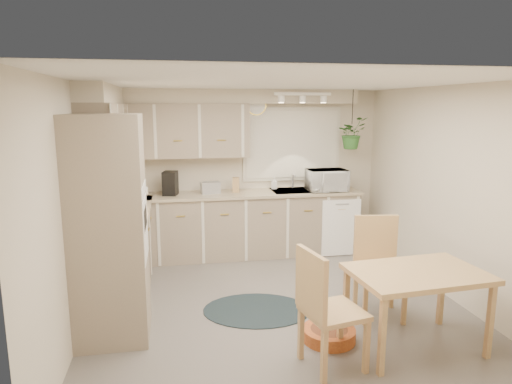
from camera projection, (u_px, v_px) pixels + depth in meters
floor at (277, 305)px, 5.03m from camera, size 4.20×4.20×0.00m
ceiling at (279, 83)px, 4.59m from camera, size 4.20×4.20×0.00m
wall_back at (246, 172)px, 6.84m from camera, size 4.00×0.04×2.40m
wall_front at (356, 267)px, 2.78m from camera, size 4.00×0.04×2.40m
wall_left at (79, 207)px, 4.45m from camera, size 0.04×4.20×2.40m
wall_right at (450, 193)px, 5.17m from camera, size 0.04×4.20×2.40m
base_cab_left at (123, 251)px, 5.49m from camera, size 0.60×1.85×0.90m
base_cab_back at (236, 226)px, 6.65m from camera, size 3.60×0.60×0.90m
counter_left at (122, 213)px, 5.41m from camera, size 0.64×1.89×0.04m
counter_back at (236, 194)px, 6.56m from camera, size 3.64×0.64×0.04m
oven_stack at (109, 230)px, 4.18m from camera, size 0.65×0.65×2.10m
wall_oven_face at (145, 228)px, 4.23m from camera, size 0.02×0.56×0.58m
upper_cab_left at (107, 136)px, 5.34m from camera, size 0.35×2.00×0.75m
upper_cab_back at (177, 131)px, 6.38m from camera, size 2.00×0.35×0.75m
soffit_left at (102, 94)px, 5.24m from camera, size 0.30×2.00×0.20m
soffit_back at (233, 96)px, 6.45m from camera, size 3.60×0.30×0.20m
cooktop at (117, 223)px, 4.85m from camera, size 0.52×0.58×0.02m
range_hood at (113, 181)px, 4.76m from camera, size 0.40×0.60×0.14m
window_blinds at (292, 144)px, 6.86m from camera, size 1.40×0.02×1.00m
window_frame at (292, 144)px, 6.87m from camera, size 1.50×0.02×1.10m
sink at (296, 193)px, 6.73m from camera, size 0.70×0.48×0.10m
dishwasher_front at (341, 228)px, 6.63m from camera, size 0.58×0.02×0.83m
track_light_bar at (303, 94)px, 6.22m from camera, size 0.80×0.04×0.04m
wall_clock at (256, 105)px, 6.66m from camera, size 0.30×0.03×0.30m
dining_table at (415, 309)px, 4.10m from camera, size 1.22×0.86×0.73m
chair_left at (334, 308)px, 3.78m from camera, size 0.57×0.57×1.03m
chair_back at (380, 269)px, 4.69m from camera, size 0.55×0.55×1.03m
braided_rug at (257, 310)px, 4.91m from camera, size 1.30×1.07×0.01m
pet_bed at (329, 334)px, 4.28m from camera, size 0.58×0.58×0.11m
microwave at (327, 178)px, 6.67m from camera, size 0.58×0.33×0.38m
soap_bottle at (274, 187)px, 6.81m from camera, size 0.13×0.20×0.09m
hanging_plant at (352, 137)px, 6.62m from camera, size 0.55×0.58×0.36m
coffee_maker at (170, 183)px, 6.37m from camera, size 0.23×0.26×0.33m
toaster at (210, 188)px, 6.50m from camera, size 0.29×0.20×0.16m
knife_block at (236, 185)px, 6.59m from camera, size 0.11×0.11×0.21m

